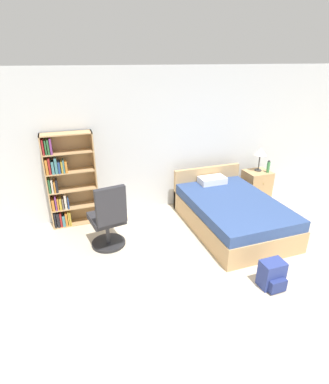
{
  "coord_description": "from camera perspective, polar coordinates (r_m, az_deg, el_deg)",
  "views": [
    {
      "loc": [
        -1.89,
        -1.89,
        2.7
      ],
      "look_at": [
        -0.53,
        1.98,
        0.86
      ],
      "focal_mm": 28.0,
      "sensor_mm": 36.0,
      "label": 1
    }
  ],
  "objects": [
    {
      "name": "ground_plane",
      "position": [
        3.8,
        19.28,
        -22.95
      ],
      "size": [
        14.0,
        14.0,
        0.0
      ],
      "primitive_type": "plane",
      "color": "beige"
    },
    {
      "name": "bed",
      "position": [
        5.3,
        12.46,
        -3.72
      ],
      "size": [
        1.36,
        2.06,
        0.79
      ],
      "color": "tan",
      "rests_on": "ground_plane"
    },
    {
      "name": "bookshelf",
      "position": [
        5.31,
        -18.2,
        1.58
      ],
      "size": [
        0.81,
        0.26,
        1.63
      ],
      "color": "tan",
      "rests_on": "ground_plane"
    },
    {
      "name": "water_bottle",
      "position": [
        6.35,
        19.16,
        4.56
      ],
      "size": [
        0.06,
        0.06,
        0.25
      ],
      "color": "#3F8C4C",
      "rests_on": "nightstand"
    },
    {
      "name": "wall_back",
      "position": [
        5.63,
        0.89,
        9.74
      ],
      "size": [
        9.0,
        0.06,
        2.6
      ],
      "color": "silver",
      "rests_on": "ground_plane"
    },
    {
      "name": "office_chair",
      "position": [
        4.57,
        -10.63,
        -5.21
      ],
      "size": [
        0.55,
        0.63,
        1.08
      ],
      "color": "#232326",
      "rests_on": "ground_plane"
    },
    {
      "name": "backpack_blue",
      "position": [
        4.19,
        19.83,
        -14.66
      ],
      "size": [
        0.3,
        0.28,
        0.37
      ],
      "color": "navy",
      "rests_on": "ground_plane"
    },
    {
      "name": "nightstand",
      "position": [
        6.49,
        17.09,
        1.31
      ],
      "size": [
        0.5,
        0.46,
        0.6
      ],
      "color": "tan",
      "rests_on": "ground_plane"
    },
    {
      "name": "table_lamp",
      "position": [
        6.32,
        17.81,
        7.21
      ],
      "size": [
        0.25,
        0.25,
        0.48
      ],
      "color": "#333333",
      "rests_on": "nightstand"
    }
  ]
}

